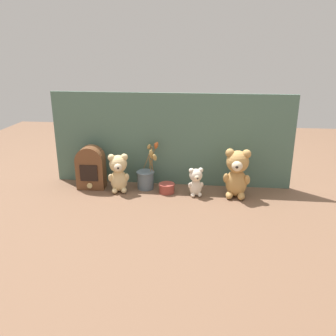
% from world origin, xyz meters
% --- Properties ---
extents(ground_plane, '(4.00, 4.00, 0.00)m').
position_xyz_m(ground_plane, '(0.00, 0.00, 0.00)').
color(ground_plane, brown).
extents(backdrop_wall, '(1.53, 0.02, 0.59)m').
position_xyz_m(backdrop_wall, '(0.00, 0.17, 0.30)').
color(backdrop_wall, '#4C6B5B').
rests_on(backdrop_wall, ground).
extents(teddy_bear_large, '(0.16, 0.15, 0.30)m').
position_xyz_m(teddy_bear_large, '(0.41, -0.01, 0.16)').
color(teddy_bear_large, tan).
rests_on(teddy_bear_large, ground).
extents(teddy_bear_medium, '(0.14, 0.12, 0.24)m').
position_xyz_m(teddy_bear_medium, '(-0.30, -0.01, 0.13)').
color(teddy_bear_medium, '#DBBC84').
rests_on(teddy_bear_medium, ground).
extents(teddy_bear_small, '(0.10, 0.09, 0.18)m').
position_xyz_m(teddy_bear_small, '(0.17, -0.02, 0.09)').
color(teddy_bear_small, beige).
rests_on(teddy_bear_small, ground).
extents(flower_vase, '(0.14, 0.15, 0.31)m').
position_xyz_m(flower_vase, '(-0.14, 0.06, 0.08)').
color(flower_vase, slate).
rests_on(flower_vase, ground).
extents(vintage_radio, '(0.18, 0.11, 0.27)m').
position_xyz_m(vintage_radio, '(-0.49, 0.04, 0.14)').
color(vintage_radio, brown).
rests_on(vintage_radio, ground).
extents(decorative_tin_tall, '(0.10, 0.10, 0.06)m').
position_xyz_m(decorative_tin_tall, '(-0.01, 0.01, 0.03)').
color(decorative_tin_tall, '#993D33').
rests_on(decorative_tin_tall, ground).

